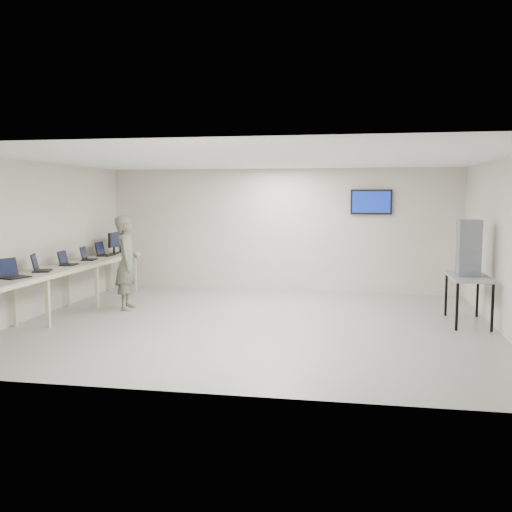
# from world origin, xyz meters

# --- Properties ---
(room) EXTENTS (8.01, 7.01, 2.81)m
(room) POSITION_xyz_m (0.03, 0.06, 1.41)
(room) COLOR #979793
(room) RESTS_ON ground
(workbench) EXTENTS (0.76, 6.00, 0.90)m
(workbench) POSITION_xyz_m (-3.59, 0.00, 0.83)
(workbench) COLOR tan
(workbench) RESTS_ON ground
(laptop_1) EXTENTS (0.44, 0.47, 0.31)m
(laptop_1) POSITION_xyz_m (-3.60, -1.40, 0.98)
(laptop_1) COLOR black
(laptop_1) RESTS_ON workbench
(laptop_2) EXTENTS (0.43, 0.45, 0.30)m
(laptop_2) POSITION_xyz_m (-3.62, -0.58, 0.98)
(laptop_2) COLOR black
(laptop_2) RESTS_ON workbench
(laptop_3) EXTENTS (0.29, 0.35, 0.26)m
(laptop_3) POSITION_xyz_m (-3.61, 0.31, 0.97)
(laptop_3) COLOR black
(laptop_3) RESTS_ON workbench
(laptop_4) EXTENTS (0.33, 0.38, 0.27)m
(laptop_4) POSITION_xyz_m (-3.63, 1.18, 0.97)
(laptop_4) COLOR black
(laptop_4) RESTS_ON workbench
(laptop_5) EXTENTS (0.32, 0.39, 0.30)m
(laptop_5) POSITION_xyz_m (-3.66, 2.00, 0.98)
(laptop_5) COLOR black
(laptop_5) RESTS_ON workbench
(monitor_near) EXTENTS (0.22, 0.48, 0.48)m
(monitor_near) POSITION_xyz_m (-3.60, 2.41, 1.19)
(monitor_near) COLOR black
(monitor_near) RESTS_ON workbench
(monitor_far) EXTENTS (0.20, 0.45, 0.44)m
(monitor_far) POSITION_xyz_m (-3.60, 2.75, 1.17)
(monitor_far) COLOR black
(monitor_far) RESTS_ON workbench
(soldier) EXTENTS (0.58, 0.74, 1.81)m
(soldier) POSITION_xyz_m (-2.64, 0.84, 0.91)
(soldier) COLOR #545945
(soldier) RESTS_ON ground
(side_table) EXTENTS (0.64, 1.38, 0.83)m
(side_table) POSITION_xyz_m (3.60, 0.70, 0.75)
(side_table) COLOR gray
(side_table) RESTS_ON ground
(storage_bins) EXTENTS (0.36, 0.40, 0.95)m
(storage_bins) POSITION_xyz_m (3.58, 0.70, 1.30)
(storage_bins) COLOR slate
(storage_bins) RESTS_ON side_table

